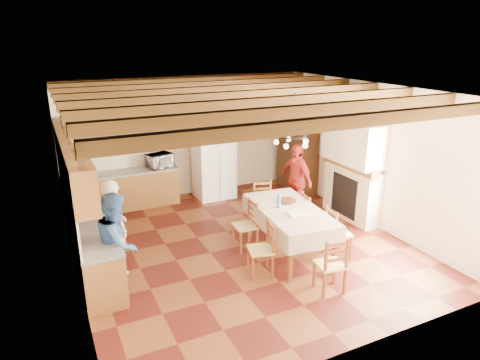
# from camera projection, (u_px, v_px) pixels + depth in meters

# --- Properties ---
(floor) EXTENTS (6.00, 6.50, 0.02)m
(floor) POSITION_uv_depth(u_px,v_px,m) (242.00, 246.00, 8.36)
(floor) COLOR #45140E
(floor) RESTS_ON ground
(ceiling) EXTENTS (6.00, 6.50, 0.02)m
(ceiling) POSITION_uv_depth(u_px,v_px,m) (242.00, 90.00, 7.39)
(ceiling) COLOR white
(ceiling) RESTS_ON ground
(wall_back) EXTENTS (6.00, 0.02, 3.00)m
(wall_back) POSITION_uv_depth(u_px,v_px,m) (185.00, 137.00, 10.66)
(wall_back) COLOR beige
(wall_back) RESTS_ON ground
(wall_front) EXTENTS (6.00, 0.02, 3.00)m
(wall_front) POSITION_uv_depth(u_px,v_px,m) (361.00, 248.00, 5.09)
(wall_front) COLOR beige
(wall_front) RESTS_ON ground
(wall_left) EXTENTS (0.02, 6.50, 3.00)m
(wall_left) POSITION_uv_depth(u_px,v_px,m) (68.00, 198.00, 6.65)
(wall_left) COLOR beige
(wall_left) RESTS_ON ground
(wall_right) EXTENTS (0.02, 6.50, 3.00)m
(wall_right) POSITION_uv_depth(u_px,v_px,m) (369.00, 154.00, 9.10)
(wall_right) COLOR beige
(wall_right) RESTS_ON ground
(ceiling_beams) EXTENTS (6.00, 6.30, 0.16)m
(ceiling_beams) POSITION_uv_depth(u_px,v_px,m) (242.00, 95.00, 7.42)
(ceiling_beams) COLOR #34210D
(ceiling_beams) RESTS_ON ground
(lower_cabinets_left) EXTENTS (0.60, 4.30, 0.86)m
(lower_cabinets_left) POSITION_uv_depth(u_px,v_px,m) (88.00, 230.00, 8.01)
(lower_cabinets_left) COLOR brown
(lower_cabinets_left) RESTS_ON ground
(lower_cabinets_back) EXTENTS (2.30, 0.60, 0.86)m
(lower_cabinets_back) POSITION_uv_depth(u_px,v_px,m) (129.00, 190.00, 10.11)
(lower_cabinets_back) COLOR brown
(lower_cabinets_back) RESTS_ON ground
(countertop_left) EXTENTS (0.62, 4.30, 0.04)m
(countertop_left) POSITION_uv_depth(u_px,v_px,m) (85.00, 208.00, 7.87)
(countertop_left) COLOR slate
(countertop_left) RESTS_ON lower_cabinets_left
(countertop_back) EXTENTS (2.34, 0.62, 0.04)m
(countertop_back) POSITION_uv_depth(u_px,v_px,m) (127.00, 172.00, 9.96)
(countertop_back) COLOR slate
(countertop_back) RESTS_ON lower_cabinets_back
(backsplash_left) EXTENTS (0.03, 4.30, 0.60)m
(backsplash_left) POSITION_uv_depth(u_px,v_px,m) (67.00, 194.00, 7.65)
(backsplash_left) COLOR white
(backsplash_left) RESTS_ON ground
(backsplash_back) EXTENTS (2.30, 0.03, 0.60)m
(backsplash_back) POSITION_uv_depth(u_px,v_px,m) (124.00, 156.00, 10.10)
(backsplash_back) COLOR white
(backsplash_back) RESTS_ON ground
(upper_cabinets) EXTENTS (0.35, 4.20, 0.70)m
(upper_cabinets) POSITION_uv_depth(u_px,v_px,m) (72.00, 158.00, 7.51)
(upper_cabinets) COLOR brown
(upper_cabinets) RESTS_ON ground
(fireplace) EXTENTS (0.56, 1.60, 2.80)m
(fireplace) POSITION_uv_depth(u_px,v_px,m) (352.00, 158.00, 9.19)
(fireplace) COLOR beige
(fireplace) RESTS_ON ground
(wall_picture) EXTENTS (0.34, 0.03, 0.42)m
(wall_picture) POSITION_uv_depth(u_px,v_px,m) (242.00, 118.00, 11.16)
(wall_picture) COLOR black
(wall_picture) RESTS_ON ground
(refrigerator) EXTENTS (0.93, 0.77, 1.86)m
(refrigerator) POSITION_uv_depth(u_px,v_px,m) (214.00, 161.00, 10.65)
(refrigerator) COLOR white
(refrigerator) RESTS_ON floor
(hutch) EXTENTS (0.62, 1.34, 2.39)m
(hutch) POSITION_uv_depth(u_px,v_px,m) (298.00, 145.00, 11.11)
(hutch) COLOR #3A2412
(hutch) RESTS_ON floor
(dining_table) EXTENTS (1.23, 2.14, 0.90)m
(dining_table) POSITION_uv_depth(u_px,v_px,m) (289.00, 213.00, 7.83)
(dining_table) COLOR beige
(dining_table) RESTS_ON floor
(chandelier) EXTENTS (0.47, 0.47, 0.03)m
(chandelier) POSITION_uv_depth(u_px,v_px,m) (293.00, 136.00, 7.37)
(chandelier) COLOR black
(chandelier) RESTS_ON ground
(chair_left_near) EXTENTS (0.49, 0.51, 0.96)m
(chair_left_near) POSITION_uv_depth(u_px,v_px,m) (260.00, 249.00, 7.22)
(chair_left_near) COLOR brown
(chair_left_near) RESTS_ON floor
(chair_left_far) EXTENTS (0.41, 0.43, 0.96)m
(chair_left_far) POSITION_uv_depth(u_px,v_px,m) (245.00, 225.00, 8.13)
(chair_left_far) COLOR brown
(chair_left_far) RESTS_ON floor
(chair_right_near) EXTENTS (0.45, 0.47, 0.96)m
(chair_right_near) POSITION_uv_depth(u_px,v_px,m) (338.00, 232.00, 7.83)
(chair_right_near) COLOR brown
(chair_right_near) RESTS_ON floor
(chair_right_far) EXTENTS (0.48, 0.49, 0.96)m
(chair_right_far) POSITION_uv_depth(u_px,v_px,m) (313.00, 216.00, 8.52)
(chair_right_far) COLOR brown
(chair_right_far) RESTS_ON floor
(chair_end_near) EXTENTS (0.48, 0.46, 0.96)m
(chair_end_near) POSITION_uv_depth(u_px,v_px,m) (330.00, 264.00, 6.75)
(chair_end_near) COLOR brown
(chair_end_near) RESTS_ON floor
(chair_end_far) EXTENTS (0.49, 0.48, 0.96)m
(chair_end_far) POSITION_uv_depth(u_px,v_px,m) (264.00, 204.00, 9.11)
(chair_end_far) COLOR brown
(chair_end_far) RESTS_ON floor
(person_man) EXTENTS (0.53, 0.69, 1.68)m
(person_man) POSITION_uv_depth(u_px,v_px,m) (115.00, 227.00, 7.19)
(person_man) COLOR beige
(person_man) RESTS_ON floor
(person_woman_blue) EXTENTS (0.87, 0.98, 1.66)m
(person_woman_blue) POSITION_uv_depth(u_px,v_px,m) (118.00, 242.00, 6.68)
(person_woman_blue) COLOR #355FA0
(person_woman_blue) RESTS_ON floor
(person_woman_red) EXTENTS (0.54, 1.01, 1.64)m
(person_woman_red) POSITION_uv_depth(u_px,v_px,m) (296.00, 180.00, 9.61)
(person_woman_red) COLOR red
(person_woman_red) RESTS_ON floor
(microwave) EXTENTS (0.68, 0.56, 0.32)m
(microwave) POSITION_uv_depth(u_px,v_px,m) (160.00, 160.00, 10.22)
(microwave) COLOR silver
(microwave) RESTS_ON countertop_back
(fridge_vase) EXTENTS (0.40, 0.40, 0.34)m
(fridge_vase) POSITION_uv_depth(u_px,v_px,m) (217.00, 117.00, 10.34)
(fridge_vase) COLOR #3A2412
(fridge_vase) RESTS_ON refrigerator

